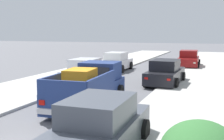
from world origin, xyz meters
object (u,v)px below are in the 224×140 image
object	(u,v)px
car_right_near	(189,59)
car_right_far	(165,73)
car_left_mid	(116,62)
car_left_near	(85,71)
car_left_far	(100,128)
pickup_truck	(90,87)

from	to	relation	value
car_right_near	car_right_far	size ratio (longest dim) A/B	1.00
car_right_near	car_left_mid	xyz separation A→B (m)	(-5.44, -4.72, 0.00)
car_left_mid	car_right_far	xyz separation A→B (m)	(5.07, -5.11, 0.00)
car_left_near	car_left_far	size ratio (longest dim) A/B	1.01
car_left_near	car_left_mid	distance (m)	6.27
car_left_near	car_left_mid	bearing A→B (deg)	91.55
car_right_near	car_right_far	distance (m)	9.83
pickup_truck	car_left_near	xyz separation A→B (m)	(-2.79, 5.35, -0.11)
car_left_mid	car_left_far	world-z (taller)	same
car_left_near	car_left_far	world-z (taller)	same
pickup_truck	car_right_far	world-z (taller)	pickup_truck
pickup_truck	car_right_far	distance (m)	6.84
car_right_near	car_right_far	bearing A→B (deg)	-92.21
car_left_near	car_right_far	bearing A→B (deg)	13.32
car_right_near	car_left_mid	distance (m)	7.21
car_right_near	car_left_mid	size ratio (longest dim) A/B	1.01
car_right_far	car_left_far	bearing A→B (deg)	-88.58
car_left_mid	pickup_truck	bearing A→B (deg)	-75.71
car_right_far	car_right_near	bearing A→B (deg)	87.79
pickup_truck	car_left_mid	distance (m)	11.98
car_left_near	car_left_far	xyz separation A→B (m)	(5.17, -9.81, 0.00)
pickup_truck	car_right_near	world-z (taller)	pickup_truck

